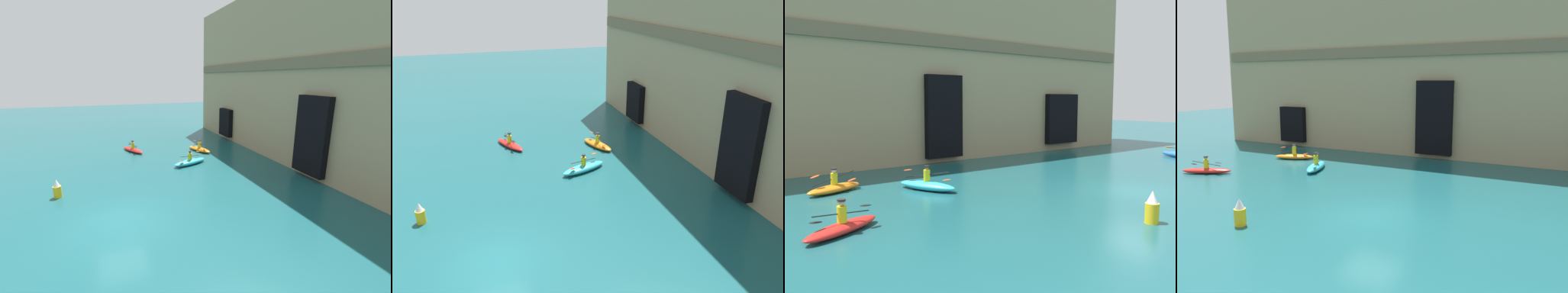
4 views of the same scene
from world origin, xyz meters
The scene contains 6 objects.
ground_plane centered at (0.00, 0.00, 0.00)m, with size 120.00×120.00×0.00m, color #195156.
cliff_bluff centered at (-2.18, 16.63, 7.18)m, with size 39.86×7.24×14.41m.
kayak_cyan centered at (-7.22, 6.15, 0.24)m, with size 1.83×3.21×1.15m.
kayak_orange centered at (-10.74, 8.34, 0.22)m, with size 2.98×1.79×1.11m.
kayak_red centered at (-12.77, 2.24, 0.22)m, with size 3.08×1.98×1.09m.
marker_buoy centered at (-4.20, -3.24, 0.52)m, with size 0.47×0.47×1.12m.
Camera 3 is at (-17.73, -10.74, 4.17)m, focal length 40.00 mm.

